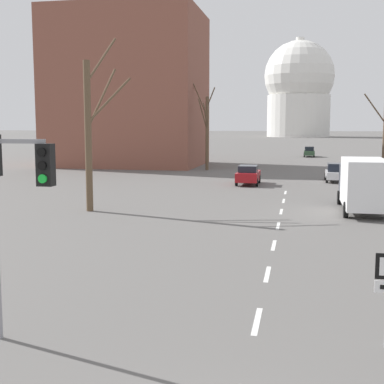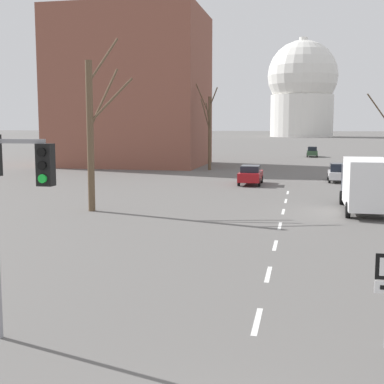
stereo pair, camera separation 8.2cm
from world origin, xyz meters
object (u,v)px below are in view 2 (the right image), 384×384
object	(u,v)px
traffic_signal_near_left	(11,183)
delivery_truck	(365,183)
sedan_near_right	(312,152)
sedan_near_left	(251,175)
sedan_mid_centre	(338,173)

from	to	relation	value
traffic_signal_near_left	delivery_truck	world-z (taller)	traffic_signal_near_left
sedan_near_right	traffic_signal_near_left	bearing A→B (deg)	-96.03
sedan_near_left	delivery_truck	world-z (taller)	delivery_truck
sedan_near_left	sedan_near_right	distance (m)	41.38
delivery_truck	sedan_mid_centre	bearing A→B (deg)	91.79
sedan_mid_centre	delivery_truck	size ratio (longest dim) A/B	0.56
sedan_near_right	delivery_truck	world-z (taller)	delivery_truck
traffic_signal_near_left	delivery_truck	size ratio (longest dim) A/B	0.69
traffic_signal_near_left	sedan_near_left	distance (m)	34.40
sedan_near_right	sedan_mid_centre	xyz separation A→B (m)	(1.70, -37.15, 0.01)
sedan_near_right	sedan_near_left	bearing A→B (deg)	-97.93
sedan_near_right	sedan_mid_centre	distance (m)	37.19
sedan_near_right	sedan_mid_centre	size ratio (longest dim) A/B	1.11
sedan_near_left	delivery_truck	bearing A→B (deg)	-58.55
traffic_signal_near_left	sedan_mid_centre	distance (m)	39.35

